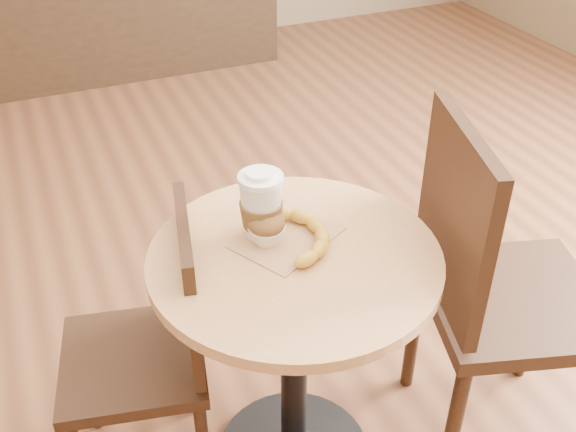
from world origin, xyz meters
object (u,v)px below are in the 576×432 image
Objects in this scene: banana at (304,233)px; coffee_cup at (261,207)px; cafe_table at (294,325)px; chair_right at (491,287)px; muffin at (266,227)px; chair_left at (154,345)px.

coffee_cup is at bearing 156.31° from banana.
chair_right reaches higher than cafe_table.
coffee_cup reaches higher than banana.
chair_right is 0.53m from banana.
muffin is 0.09m from banana.
chair_right reaches higher than coffee_cup.
coffee_cup is (-0.04, 0.10, 0.30)m from cafe_table.
chair_right reaches higher than muffin.
coffee_cup is at bearing 113.25° from cafe_table.
banana is (0.37, -0.10, 0.32)m from chair_left.
chair_left is 0.88m from chair_right.
banana is (0.04, 0.04, 0.24)m from cafe_table.
chair_left is at bearing 90.38° from chair_right.
chair_right is (0.84, -0.24, 0.11)m from chair_left.
muffin reaches higher than cafe_table.
chair_right is 5.80× the size of coffee_cup.
chair_left is 0.81× the size of chair_right.
muffin is at bearing -73.20° from coffee_cup.
chair_right is 11.39× the size of muffin.
banana is at bearing 89.74° from chair_right.
muffin is (-0.04, 0.07, 0.27)m from cafe_table.
coffee_cup is at bearing 93.15° from chair_left.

